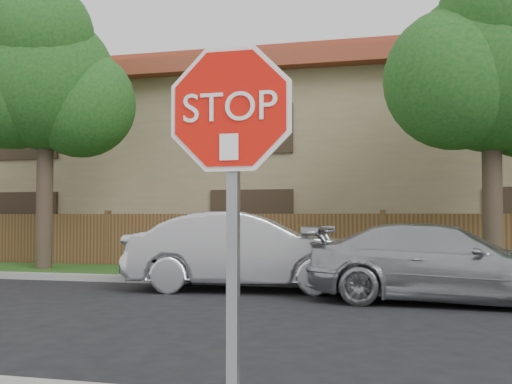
# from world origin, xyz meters

# --- Properties ---
(far_curb) EXTENTS (70.00, 0.30, 0.15)m
(far_curb) POSITION_xyz_m (0.00, 8.15, 0.07)
(far_curb) COLOR gray
(far_curb) RESTS_ON ground
(grass_strip) EXTENTS (70.00, 3.00, 0.12)m
(grass_strip) POSITION_xyz_m (0.00, 9.80, 0.06)
(grass_strip) COLOR #1E4714
(grass_strip) RESTS_ON ground
(fence) EXTENTS (70.00, 0.12, 1.60)m
(fence) POSITION_xyz_m (0.00, 11.40, 0.80)
(fence) COLOR #4C2E1A
(fence) RESTS_ON ground
(apartment_building) EXTENTS (35.20, 9.20, 7.20)m
(apartment_building) POSITION_xyz_m (0.00, 17.00, 3.53)
(apartment_building) COLOR #8A7A55
(apartment_building) RESTS_ON ground
(tree_left) EXTENTS (4.80, 3.90, 7.78)m
(tree_left) POSITION_xyz_m (-8.98, 9.57, 5.22)
(tree_left) COLOR #382B21
(tree_left) RESTS_ON ground
(tree_mid) EXTENTS (4.80, 3.90, 7.35)m
(tree_mid) POSITION_xyz_m (2.52, 9.57, 4.87)
(tree_mid) COLOR #382B21
(tree_mid) RESTS_ON ground
(stop_sign) EXTENTS (1.01, 0.13, 2.55)m
(stop_sign) POSITION_xyz_m (-0.36, -1.48, 1.83)
(stop_sign) COLOR gray
(stop_sign) RESTS_ON sidewalk_near
(sedan_left) EXTENTS (5.12, 2.38, 1.62)m
(sedan_left) POSITION_xyz_m (-2.61, 7.30, 0.81)
(sedan_left) COLOR #B3B4B8
(sedan_left) RESTS_ON ground
(sedan_right) EXTENTS (4.95, 2.26, 1.40)m
(sedan_right) POSITION_xyz_m (1.24, 6.41, 0.70)
(sedan_right) COLOR #A0A3A7
(sedan_right) RESTS_ON ground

